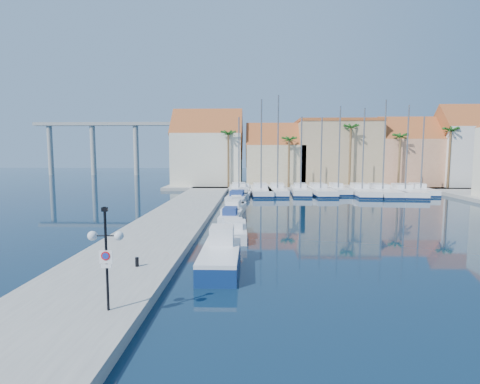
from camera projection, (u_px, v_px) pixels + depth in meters
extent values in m
plane|color=black|center=(288.00, 267.00, 20.61)|extent=(260.00, 260.00, 0.00)
cube|color=gray|center=(176.00, 218.00, 34.31)|extent=(6.00, 77.00, 0.50)
cube|color=gray|center=(318.00, 186.00, 67.94)|extent=(54.00, 16.00, 0.50)
cylinder|color=black|center=(107.00, 259.00, 13.55)|extent=(0.10, 0.10, 3.85)
cylinder|color=black|center=(99.00, 236.00, 13.46)|extent=(0.48, 0.06, 0.05)
cylinder|color=black|center=(112.00, 236.00, 13.46)|extent=(0.48, 0.06, 0.05)
sphere|color=white|center=(92.00, 236.00, 13.47)|extent=(0.35, 0.35, 0.35)
sphere|color=white|center=(119.00, 236.00, 13.45)|extent=(0.35, 0.35, 0.35)
cube|color=black|center=(105.00, 209.00, 13.36)|extent=(0.21, 0.12, 0.15)
cube|color=white|center=(106.00, 257.00, 13.48)|extent=(0.48, 0.04, 0.48)
cylinder|color=red|center=(106.00, 256.00, 13.46)|extent=(0.33, 0.02, 0.33)
cylinder|color=#1933A5|center=(105.00, 256.00, 13.45)|extent=(0.23, 0.02, 0.23)
cube|color=white|center=(106.00, 266.00, 13.52)|extent=(0.39, 0.04, 0.13)
cylinder|color=black|center=(137.00, 262.00, 19.01)|extent=(0.19, 0.19, 0.47)
cube|color=navy|center=(220.00, 261.00, 20.22)|extent=(2.02, 6.02, 0.90)
cube|color=white|center=(220.00, 251.00, 20.16)|extent=(2.02, 6.02, 0.20)
cube|color=white|center=(222.00, 236.00, 21.29)|extent=(1.31, 1.61, 1.10)
cube|color=white|center=(233.00, 231.00, 28.01)|extent=(2.13, 6.00, 0.80)
cube|color=white|center=(233.00, 223.00, 27.35)|extent=(1.41, 2.13, 0.60)
cube|color=white|center=(231.00, 217.00, 33.91)|extent=(1.96, 5.44, 0.80)
cube|color=navy|center=(230.00, 211.00, 33.31)|extent=(1.28, 1.93, 0.60)
cube|color=white|center=(234.00, 209.00, 38.89)|extent=(2.45, 6.04, 0.80)
cube|color=white|center=(233.00, 203.00, 38.24)|extent=(1.51, 2.18, 0.60)
cube|color=white|center=(236.00, 204.00, 42.76)|extent=(2.03, 5.15, 0.80)
cube|color=white|center=(236.00, 198.00, 42.19)|extent=(1.27, 1.85, 0.60)
cube|color=white|center=(238.00, 197.00, 48.95)|extent=(2.91, 7.58, 0.80)
cube|color=navy|center=(237.00, 193.00, 48.14)|extent=(1.85, 2.71, 0.60)
cube|color=white|center=(244.00, 194.00, 52.66)|extent=(2.06, 5.70, 0.80)
cube|color=white|center=(243.00, 190.00, 52.03)|extent=(1.35, 2.02, 0.60)
cube|color=white|center=(244.00, 190.00, 59.20)|extent=(2.30, 6.26, 0.80)
cube|color=white|center=(245.00, 186.00, 58.51)|extent=(1.49, 2.23, 0.60)
cube|color=white|center=(239.00, 191.00, 56.63)|extent=(3.42, 11.20, 1.00)
cube|color=#0C1C3F|center=(239.00, 193.00, 56.67)|extent=(3.49, 11.26, 0.28)
cube|color=white|center=(239.00, 185.00, 57.65)|extent=(2.18, 3.42, 0.60)
cylinder|color=slate|center=(239.00, 153.00, 55.48)|extent=(0.20, 0.20, 10.43)
cube|color=white|center=(261.00, 191.00, 55.96)|extent=(3.44, 10.97, 1.00)
cube|color=#0C1C3F|center=(261.00, 193.00, 55.99)|extent=(3.50, 11.03, 0.28)
cube|color=white|center=(260.00, 185.00, 56.95)|extent=(2.16, 3.36, 0.60)
cylinder|color=slate|center=(261.00, 144.00, 54.68)|extent=(0.20, 0.20, 12.94)
cube|color=white|center=(277.00, 191.00, 56.14)|extent=(2.96, 10.76, 1.00)
cube|color=#0C1C3F|center=(277.00, 193.00, 56.17)|extent=(3.02, 10.82, 0.28)
cube|color=white|center=(277.00, 185.00, 57.12)|extent=(2.00, 3.24, 0.60)
cylinder|color=slate|center=(278.00, 142.00, 54.84)|extent=(0.20, 0.20, 13.56)
cube|color=white|center=(300.00, 191.00, 56.02)|extent=(3.07, 9.94, 1.00)
cube|color=#0C1C3F|center=(300.00, 193.00, 56.05)|extent=(3.13, 10.00, 0.28)
cube|color=white|center=(300.00, 185.00, 56.91)|extent=(1.94, 3.04, 0.60)
cylinder|color=slate|center=(301.00, 153.00, 54.93)|extent=(0.20, 0.20, 10.45)
cube|color=white|center=(320.00, 191.00, 56.05)|extent=(3.38, 11.08, 1.00)
cube|color=#0C1C3F|center=(320.00, 193.00, 56.08)|extent=(3.44, 11.15, 0.28)
cube|color=white|center=(318.00, 185.00, 57.06)|extent=(2.15, 3.38, 0.60)
cylinder|color=slate|center=(321.00, 153.00, 54.91)|extent=(0.20, 0.20, 10.35)
cube|color=white|center=(337.00, 190.00, 56.88)|extent=(2.68, 8.34, 1.00)
cube|color=#0C1C3F|center=(337.00, 193.00, 56.91)|extent=(2.74, 8.40, 0.28)
cube|color=white|center=(336.00, 185.00, 57.61)|extent=(1.66, 2.56, 0.60)
cylinder|color=slate|center=(339.00, 147.00, 55.78)|extent=(0.20, 0.20, 12.08)
cube|color=white|center=(361.00, 191.00, 55.49)|extent=(3.62, 11.80, 1.00)
cube|color=#0C1C3F|center=(361.00, 194.00, 55.53)|extent=(3.68, 11.86, 0.28)
cube|color=white|center=(359.00, 185.00, 56.57)|extent=(2.30, 3.60, 0.60)
cylinder|color=slate|center=(363.00, 149.00, 54.25)|extent=(0.20, 0.20, 11.62)
cube|color=white|center=(381.00, 192.00, 55.14)|extent=(3.26, 11.84, 1.00)
cube|color=#0C1C3F|center=(381.00, 194.00, 55.17)|extent=(3.32, 11.90, 0.28)
cube|color=white|center=(378.00, 186.00, 56.22)|extent=(2.20, 3.57, 0.60)
cylinder|color=slate|center=(384.00, 145.00, 53.82)|extent=(0.20, 0.20, 12.75)
cube|color=white|center=(404.00, 192.00, 54.83)|extent=(3.95, 11.98, 1.00)
cube|color=#0C1C3F|center=(404.00, 194.00, 54.87)|extent=(4.01, 12.05, 0.28)
cube|color=white|center=(401.00, 186.00, 55.91)|extent=(2.41, 3.69, 0.60)
cylinder|color=slate|center=(407.00, 147.00, 53.56)|extent=(0.20, 0.20, 11.98)
cube|color=white|center=(419.00, 191.00, 56.19)|extent=(3.03, 9.48, 1.00)
cube|color=#0C1C3F|center=(419.00, 193.00, 56.23)|extent=(3.10, 9.55, 0.28)
cube|color=white|center=(417.00, 185.00, 57.03)|extent=(1.88, 2.91, 0.60)
cylinder|color=slate|center=(423.00, 153.00, 55.12)|extent=(0.20, 0.20, 10.51)
cube|color=beige|center=(208.00, 160.00, 67.13)|extent=(12.00, 9.00, 9.00)
cube|color=brown|center=(208.00, 134.00, 66.66)|extent=(12.30, 9.00, 9.00)
cube|color=tan|center=(275.00, 165.00, 66.83)|extent=(10.00, 8.00, 7.00)
cube|color=brown|center=(275.00, 145.00, 66.46)|extent=(10.30, 8.00, 8.00)
cube|color=tan|center=(336.00, 154.00, 67.23)|extent=(14.00, 10.00, 11.00)
cube|color=brown|center=(337.00, 122.00, 66.62)|extent=(14.20, 10.20, 0.50)
cube|color=tan|center=(405.00, 162.00, 65.98)|extent=(10.00, 8.00, 8.00)
cube|color=brown|center=(406.00, 140.00, 65.56)|extent=(10.30, 8.00, 8.00)
cube|color=silver|center=(461.00, 157.00, 64.58)|extent=(8.00, 8.00, 10.00)
cube|color=brown|center=(463.00, 128.00, 64.05)|extent=(8.30, 8.00, 8.00)
cylinder|color=brown|center=(228.00, 160.00, 62.03)|extent=(0.36, 0.36, 9.00)
sphere|color=#1D5217|center=(228.00, 134.00, 61.57)|extent=(2.60, 2.60, 2.60)
cylinder|color=brown|center=(289.00, 163.00, 61.74)|extent=(0.36, 0.36, 8.00)
sphere|color=#1D5217|center=(289.00, 140.00, 61.33)|extent=(2.60, 2.60, 2.60)
cylinder|color=brown|center=(350.00, 157.00, 61.29)|extent=(0.36, 0.36, 10.00)
sphere|color=#1D5217|center=(351.00, 127.00, 60.78)|extent=(2.60, 2.60, 2.60)
cylinder|color=brown|center=(399.00, 162.00, 61.09)|extent=(0.36, 0.36, 8.50)
sphere|color=#1D5217|center=(400.00, 136.00, 60.66)|extent=(2.60, 2.60, 2.60)
cylinder|color=brown|center=(449.00, 159.00, 60.76)|extent=(0.36, 0.36, 9.50)
sphere|color=#1D5217|center=(451.00, 130.00, 60.28)|extent=(2.60, 2.60, 2.60)
cube|color=#9E9E99|center=(121.00, 124.00, 101.93)|extent=(48.00, 2.20, 0.90)
cylinder|color=#9E9E99|center=(50.00, 150.00, 103.36)|extent=(1.40, 1.40, 14.00)
cylinder|color=#9E9E99|center=(93.00, 150.00, 102.94)|extent=(1.40, 1.40, 14.00)
cylinder|color=#9E9E99|center=(136.00, 150.00, 102.53)|extent=(1.40, 1.40, 14.00)
cylinder|color=#9E9E99|center=(180.00, 150.00, 102.12)|extent=(1.40, 1.40, 14.00)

